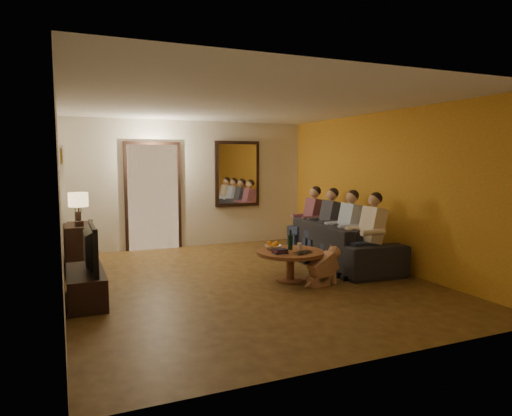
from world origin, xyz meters
name	(u,v)px	position (x,y,z in m)	size (l,w,h in m)	color
floor	(245,280)	(0.00, 0.00, 0.00)	(5.00, 6.00, 0.01)	#482D13
ceiling	(245,104)	(0.00, 0.00, 2.60)	(5.00, 6.00, 0.01)	white
back_wall	(192,184)	(0.00, 3.00, 1.30)	(5.00, 0.02, 2.60)	beige
front_wall	(373,217)	(0.00, -3.00, 1.30)	(5.00, 0.02, 2.60)	beige
left_wall	(61,200)	(-2.50, 0.00, 1.30)	(0.02, 6.00, 2.60)	beige
right_wall	(383,190)	(2.50, 0.00, 1.30)	(0.02, 6.00, 2.60)	beige
orange_accent	(382,190)	(2.49, 0.00, 1.30)	(0.01, 6.00, 2.60)	#BE7820
kitchen_doorway	(153,197)	(-0.80, 2.98, 1.05)	(1.00, 0.06, 2.10)	#FFE0A5
door_trim	(153,197)	(-0.80, 2.97, 1.05)	(1.12, 0.04, 2.22)	black
fridge_glimpse	(166,204)	(-0.55, 2.98, 0.90)	(0.45, 0.03, 1.70)	silver
mirror_frame	(237,174)	(1.00, 2.96, 1.50)	(1.00, 0.05, 1.40)	black
mirror_glass	(238,174)	(1.00, 2.93, 1.50)	(0.86, 0.02, 1.26)	white
white_door	(64,205)	(-2.46, 2.30, 1.02)	(0.06, 0.85, 2.04)	white
framed_art	(61,156)	(-2.47, 1.30, 1.85)	(0.03, 0.28, 0.24)	#B28C33
art_canvas	(62,156)	(-2.46, 1.30, 1.85)	(0.01, 0.22, 0.18)	brown
dresser	(80,247)	(-2.25, 1.64, 0.38)	(0.45, 0.85, 0.76)	black
table_lamp	(79,209)	(-2.25, 1.42, 1.03)	(0.30, 0.30, 0.54)	beige
flower_vase	(78,210)	(-2.25, 1.86, 0.98)	(0.14, 0.14, 0.44)	#A8111D
tv_stand	(86,286)	(-2.25, -0.16, 0.20)	(0.45, 1.20, 0.40)	black
tv	(84,248)	(-2.25, -0.16, 0.70)	(0.14, 1.03, 0.59)	black
sofa	(341,243)	(1.95, 0.39, 0.37)	(0.99, 2.52, 0.74)	black
person_a	(369,238)	(1.85, -0.51, 0.60)	(0.60, 0.40, 1.20)	tan
person_b	(346,232)	(1.85, 0.09, 0.60)	(0.60, 0.40, 1.20)	tan
person_c	(327,227)	(1.85, 0.69, 0.60)	(0.60, 0.40, 1.20)	tan
person_d	(310,223)	(1.85, 1.29, 0.60)	(0.60, 0.40, 1.20)	tan
dog	(323,266)	(0.95, -0.66, 0.28)	(0.56, 0.24, 0.56)	#B37552
coffee_table	(290,266)	(0.61, -0.28, 0.23)	(1.00, 1.00, 0.45)	brown
bowl	(273,247)	(0.43, -0.06, 0.48)	(0.26, 0.26, 0.06)	white
oranges	(273,243)	(0.43, -0.06, 0.55)	(0.20, 0.20, 0.08)	orange
wine_bottle	(290,239)	(0.66, -0.18, 0.60)	(0.07, 0.07, 0.31)	black
wine_glass	(299,246)	(0.79, -0.23, 0.50)	(0.06, 0.06, 0.10)	silver
book_stack	(280,251)	(0.39, -0.38, 0.48)	(0.20, 0.15, 0.07)	black
laptop	(306,253)	(0.71, -0.56, 0.46)	(0.33, 0.21, 0.03)	black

